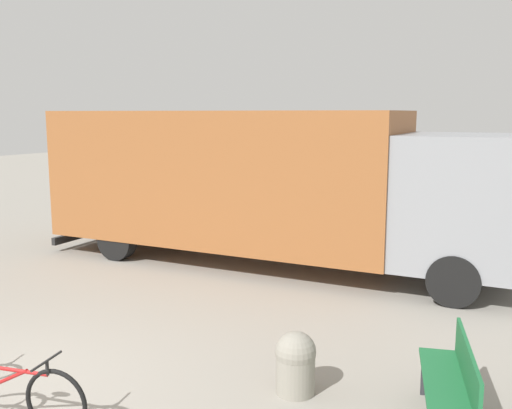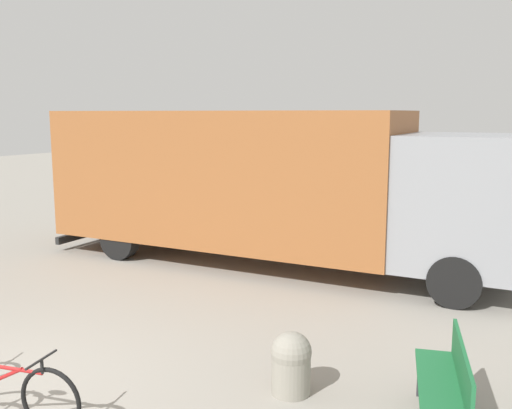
{
  "view_description": "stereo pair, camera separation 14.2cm",
  "coord_description": "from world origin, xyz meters",
  "px_view_note": "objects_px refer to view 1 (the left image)",
  "views": [
    {
      "loc": [
        5.37,
        -3.48,
        2.98
      ],
      "look_at": [
        1.1,
        4.05,
        1.59
      ],
      "focal_mm": 40.0,
      "sensor_mm": 36.0,
      "label": 1
    },
    {
      "loc": [
        5.49,
        -3.41,
        2.98
      ],
      "look_at": [
        1.1,
        4.05,
        1.59
      ],
      "focal_mm": 40.0,
      "sensor_mm": 36.0,
      "label": 2
    }
  ],
  "objects_px": {
    "bicycle_far": "(11,393)",
    "bollard_near_bench": "(296,362)",
    "delivery_truck": "(264,181)",
    "park_bench": "(453,384)"
  },
  "relations": [
    {
      "from": "bicycle_far",
      "to": "bollard_near_bench",
      "type": "bearing_deg",
      "value": 29.88
    },
    {
      "from": "delivery_truck",
      "to": "park_bench",
      "type": "xyz_separation_m",
      "value": [
        4.46,
        -4.46,
        -1.17
      ]
    },
    {
      "from": "park_bench",
      "to": "bollard_near_bench",
      "type": "relative_size",
      "value": 2.3
    },
    {
      "from": "bollard_near_bench",
      "to": "park_bench",
      "type": "bearing_deg",
      "value": 0.68
    },
    {
      "from": "delivery_truck",
      "to": "park_bench",
      "type": "distance_m",
      "value": 6.42
    },
    {
      "from": "delivery_truck",
      "to": "bicycle_far",
      "type": "xyz_separation_m",
      "value": [
        0.79,
        -6.43,
        -1.31
      ]
    },
    {
      "from": "bicycle_far",
      "to": "bollard_near_bench",
      "type": "distance_m",
      "value": 2.84
    },
    {
      "from": "park_bench",
      "to": "bicycle_far",
      "type": "distance_m",
      "value": 4.17
    },
    {
      "from": "bicycle_far",
      "to": "park_bench",
      "type": "bearing_deg",
      "value": 14.66
    },
    {
      "from": "delivery_truck",
      "to": "bollard_near_bench",
      "type": "height_order",
      "value": "delivery_truck"
    }
  ]
}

